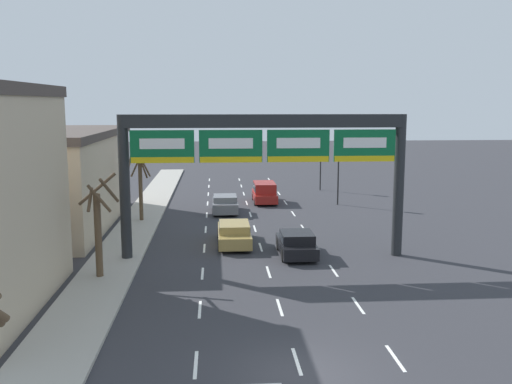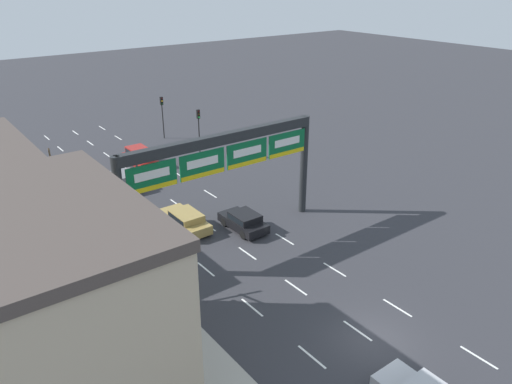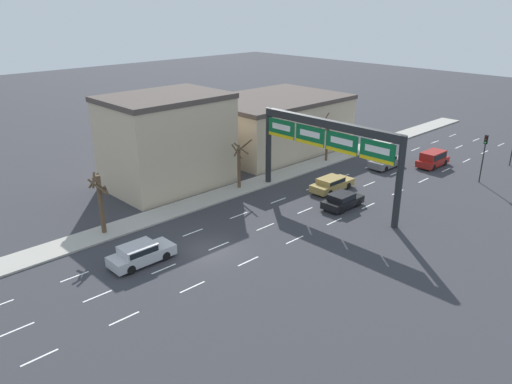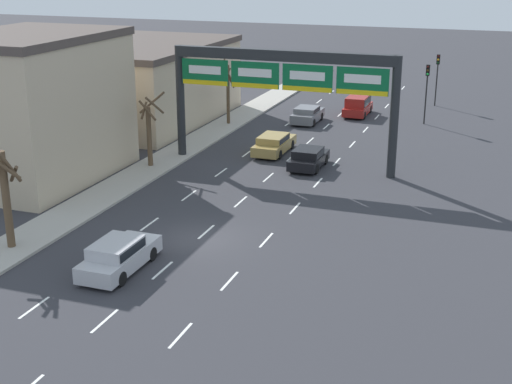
{
  "view_description": "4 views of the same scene",
  "coord_description": "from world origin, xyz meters",
  "px_view_note": "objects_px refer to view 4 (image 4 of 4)",
  "views": [
    {
      "loc": [
        -2.58,
        -16.45,
        8.38
      ],
      "look_at": [
        -0.47,
        13.24,
        3.72
      ],
      "focal_mm": 40.0,
      "sensor_mm": 36.0,
      "label": 1
    },
    {
      "loc": [
        -17.13,
        -12.81,
        17.47
      ],
      "look_at": [
        -0.27,
        9.66,
        5.11
      ],
      "focal_mm": 35.0,
      "sensor_mm": 36.0,
      "label": 2
    },
    {
      "loc": [
        26.6,
        -20.51,
        17.57
      ],
      "look_at": [
        0.97,
        4.01,
        3.91
      ],
      "focal_mm": 35.0,
      "sensor_mm": 36.0,
      "label": 3
    },
    {
      "loc": [
        14.05,
        -30.46,
        13.8
      ],
      "look_at": [
        2.31,
        2.22,
        2.07
      ],
      "focal_mm": 50.0,
      "sensor_mm": 36.0,
      "label": 4
    }
  ],
  "objects_px": {
    "car_black": "(308,157)",
    "traffic_light_mid_block": "(427,82)",
    "car_silver": "(119,255)",
    "car_grey": "(307,114)",
    "traffic_light_near_gantry": "(438,69)",
    "tree_bare_closest": "(6,192)",
    "tree_bare_second": "(228,90)",
    "tree_bare_third": "(150,129)",
    "car_gold": "(274,143)",
    "sign_gantry": "(282,80)",
    "suv_red": "(358,105)"
  },
  "relations": [
    {
      "from": "car_grey",
      "to": "tree_bare_second",
      "type": "height_order",
      "value": "tree_bare_second"
    },
    {
      "from": "traffic_light_near_gantry",
      "to": "traffic_light_mid_block",
      "type": "height_order",
      "value": "traffic_light_mid_block"
    },
    {
      "from": "traffic_light_near_gantry",
      "to": "traffic_light_mid_block",
      "type": "bearing_deg",
      "value": -89.99
    },
    {
      "from": "car_black",
      "to": "traffic_light_mid_block",
      "type": "xyz_separation_m",
      "value": [
        5.69,
        15.71,
        2.81
      ]
    },
    {
      "from": "car_silver",
      "to": "tree_bare_second",
      "type": "relative_size",
      "value": 0.87
    },
    {
      "from": "sign_gantry",
      "to": "car_silver",
      "type": "distance_m",
      "value": 19.16
    },
    {
      "from": "traffic_light_mid_block",
      "to": "tree_bare_closest",
      "type": "relative_size",
      "value": 0.99
    },
    {
      "from": "car_black",
      "to": "suv_red",
      "type": "bearing_deg",
      "value": 91.03
    },
    {
      "from": "sign_gantry",
      "to": "car_black",
      "type": "distance_m",
      "value": 5.47
    },
    {
      "from": "car_grey",
      "to": "tree_bare_second",
      "type": "xyz_separation_m",
      "value": [
        -6.02,
        -3.04,
        2.22
      ]
    },
    {
      "from": "sign_gantry",
      "to": "car_black",
      "type": "bearing_deg",
      "value": 8.14
    },
    {
      "from": "car_black",
      "to": "car_silver",
      "type": "relative_size",
      "value": 0.87
    },
    {
      "from": "tree_bare_second",
      "to": "traffic_light_near_gantry",
      "type": "bearing_deg",
      "value": 42.01
    },
    {
      "from": "suv_red",
      "to": "tree_bare_closest",
      "type": "bearing_deg",
      "value": -105.09
    },
    {
      "from": "tree_bare_closest",
      "to": "car_grey",
      "type": "bearing_deg",
      "value": 78.86
    },
    {
      "from": "car_black",
      "to": "car_silver",
      "type": "bearing_deg",
      "value": -101.1
    },
    {
      "from": "car_grey",
      "to": "traffic_light_mid_block",
      "type": "distance_m",
      "value": 10.23
    },
    {
      "from": "car_silver",
      "to": "car_grey",
      "type": "bearing_deg",
      "value": 90.13
    },
    {
      "from": "car_gold",
      "to": "tree_bare_third",
      "type": "distance_m",
      "value": 9.3
    },
    {
      "from": "car_silver",
      "to": "tree_bare_third",
      "type": "relative_size",
      "value": 0.97
    },
    {
      "from": "tree_bare_closest",
      "to": "tree_bare_second",
      "type": "bearing_deg",
      "value": 89.79
    },
    {
      "from": "traffic_light_near_gantry",
      "to": "tree_bare_closest",
      "type": "distance_m",
      "value": 44.76
    },
    {
      "from": "car_silver",
      "to": "car_grey",
      "type": "relative_size",
      "value": 1.12
    },
    {
      "from": "tree_bare_closest",
      "to": "tree_bare_third",
      "type": "distance_m",
      "value": 14.79
    },
    {
      "from": "car_black",
      "to": "tree_bare_third",
      "type": "relative_size",
      "value": 0.84
    },
    {
      "from": "traffic_light_mid_block",
      "to": "car_silver",
      "type": "bearing_deg",
      "value": -105.22
    },
    {
      "from": "car_grey",
      "to": "traffic_light_mid_block",
      "type": "bearing_deg",
      "value": 16.9
    },
    {
      "from": "car_black",
      "to": "car_grey",
      "type": "distance_m",
      "value": 13.38
    },
    {
      "from": "car_grey",
      "to": "sign_gantry",
      "type": "bearing_deg",
      "value": -81.77
    },
    {
      "from": "suv_red",
      "to": "car_grey",
      "type": "height_order",
      "value": "suv_red"
    },
    {
      "from": "car_silver",
      "to": "traffic_light_mid_block",
      "type": "bearing_deg",
      "value": 74.78
    },
    {
      "from": "sign_gantry",
      "to": "tree_bare_third",
      "type": "xyz_separation_m",
      "value": [
        -8.17,
        -3.2,
        -3.21
      ]
    },
    {
      "from": "traffic_light_mid_block",
      "to": "tree_bare_second",
      "type": "height_order",
      "value": "tree_bare_second"
    },
    {
      "from": "car_silver",
      "to": "tree_bare_third",
      "type": "height_order",
      "value": "tree_bare_third"
    },
    {
      "from": "car_gold",
      "to": "tree_bare_third",
      "type": "xyz_separation_m",
      "value": [
        -6.64,
        -6.22,
        1.94
      ]
    },
    {
      "from": "traffic_light_mid_block",
      "to": "car_black",
      "type": "bearing_deg",
      "value": -109.91
    },
    {
      "from": "car_gold",
      "to": "tree_bare_closest",
      "type": "relative_size",
      "value": 0.97
    },
    {
      "from": "tree_bare_second",
      "to": "car_silver",
      "type": "bearing_deg",
      "value": -77.93
    },
    {
      "from": "car_silver",
      "to": "traffic_light_near_gantry",
      "type": "relative_size",
      "value": 0.99
    },
    {
      "from": "car_silver",
      "to": "car_gold",
      "type": "bearing_deg",
      "value": 89.2
    },
    {
      "from": "suv_red",
      "to": "tree_bare_third",
      "type": "bearing_deg",
      "value": -115.18
    },
    {
      "from": "car_black",
      "to": "car_gold",
      "type": "height_order",
      "value": "car_gold"
    },
    {
      "from": "car_grey",
      "to": "tree_bare_second",
      "type": "distance_m",
      "value": 7.1
    },
    {
      "from": "sign_gantry",
      "to": "tree_bare_closest",
      "type": "bearing_deg",
      "value": -114.03
    },
    {
      "from": "sign_gantry",
      "to": "tree_bare_second",
      "type": "height_order",
      "value": "sign_gantry"
    },
    {
      "from": "car_grey",
      "to": "car_gold",
      "type": "height_order",
      "value": "car_grey"
    },
    {
      "from": "car_silver",
      "to": "sign_gantry",
      "type": "bearing_deg",
      "value": 84.32
    },
    {
      "from": "suv_red",
      "to": "traffic_light_mid_block",
      "type": "distance_m",
      "value": 6.69
    },
    {
      "from": "sign_gantry",
      "to": "traffic_light_near_gantry",
      "type": "distance_m",
      "value": 25.26
    },
    {
      "from": "traffic_light_near_gantry",
      "to": "tree_bare_second",
      "type": "xyz_separation_m",
      "value": [
        -15.44,
        -13.9,
        -0.46
      ]
    }
  ]
}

